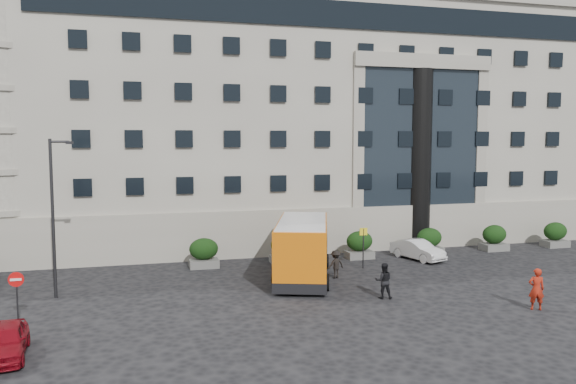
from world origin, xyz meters
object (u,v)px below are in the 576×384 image
at_px(parked_car_d, 1,245).
at_px(hedge_f, 555,234).
at_px(hedge_a, 204,253).
at_px(hedge_e, 494,238).
at_px(hedge_b, 285,249).
at_px(street_lamp, 54,212).
at_px(bus_stop_sign, 363,241).
at_px(minibus, 302,247).
at_px(pedestrian_c, 336,264).
at_px(parked_car_a, 5,341).
at_px(pedestrian_a, 536,289).
at_px(no_entry_sign, 16,287).
at_px(pedestrian_b, 384,281).
at_px(red_truck, 28,224).
at_px(hedge_c, 359,245).
at_px(white_taxi, 418,250).
at_px(hedge_d, 429,241).

bearing_deg(parked_car_d, hedge_f, -10.12).
distance_m(hedge_a, hedge_e, 20.80).
distance_m(hedge_a, hedge_b, 5.20).
bearing_deg(street_lamp, hedge_f, 8.05).
distance_m(bus_stop_sign, minibus, 4.59).
relative_size(bus_stop_sign, pedestrian_c, 1.55).
bearing_deg(parked_car_a, minibus, 26.60).
bearing_deg(parked_car_a, pedestrian_a, -5.05).
height_order(no_entry_sign, pedestrian_c, no_entry_sign).
height_order(street_lamp, pedestrian_b, street_lamp).
bearing_deg(pedestrian_c, red_truck, -52.67).
bearing_deg(hedge_c, pedestrian_b, -105.03).
xyz_separation_m(hedge_f, parked_car_a, (-34.70, -12.71, -0.30)).
bearing_deg(parked_car_a, no_entry_sign, 89.65).
height_order(no_entry_sign, parked_car_a, no_entry_sign).
bearing_deg(pedestrian_a, hedge_b, -32.73).
relative_size(red_truck, pedestrian_a, 3.18).
bearing_deg(parked_car_a, hedge_b, 37.62).
bearing_deg(white_taxi, hedge_c, 141.66).
relative_size(hedge_e, parked_car_a, 0.50).
xyz_separation_m(white_taxi, pedestrian_c, (-7.00, -3.37, 0.16)).
relative_size(white_taxi, pedestrian_a, 2.01).
height_order(hedge_a, hedge_d, same).
distance_m(no_entry_sign, white_taxi, 24.21).
bearing_deg(pedestrian_a, hedge_c, -51.50).
bearing_deg(hedge_b, pedestrian_c, -69.08).
height_order(hedge_f, no_entry_sign, no_entry_sign).
distance_m(hedge_c, pedestrian_c, 5.81).
xyz_separation_m(street_lamp, minibus, (13.09, 0.55, -2.52)).
xyz_separation_m(hedge_d, minibus, (-10.45, -4.25, 0.92)).
relative_size(hedge_a, parked_car_a, 0.50).
xyz_separation_m(bus_stop_sign, white_taxi, (4.50, 1.46, -1.08)).
relative_size(bus_stop_sign, parked_car_a, 0.69).
bearing_deg(minibus, pedestrian_b, -41.74).
bearing_deg(bus_stop_sign, white_taxi, 17.96).
bearing_deg(hedge_b, bus_stop_sign, -33.07).
xyz_separation_m(hedge_f, pedestrian_a, (-11.97, -12.80, 0.06)).
bearing_deg(hedge_e, pedestrian_c, -161.16).
xyz_separation_m(hedge_e, street_lamp, (-28.74, -4.80, 3.44)).
distance_m(parked_car_d, white_taxi, 28.25).
relative_size(no_entry_sign, parked_car_a, 0.63).
xyz_separation_m(white_taxi, pedestrian_b, (-6.07, -7.86, 0.25)).
height_order(street_lamp, parked_car_d, street_lamp).
xyz_separation_m(hedge_b, hedge_c, (5.20, 0.00, 0.00)).
xyz_separation_m(hedge_a, white_taxi, (14.00, -1.34, -0.27)).
xyz_separation_m(hedge_e, minibus, (-15.65, -4.25, 0.92)).
bearing_deg(hedge_f, street_lamp, -171.95).
distance_m(hedge_d, parked_car_d, 29.44).
bearing_deg(hedge_f, minibus, -168.48).
relative_size(hedge_a, hedge_c, 1.00).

